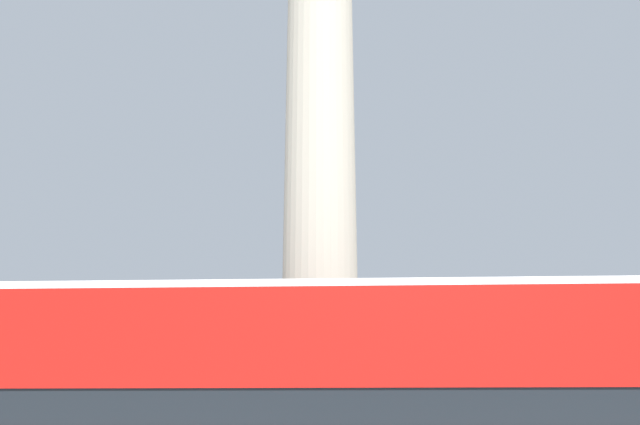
{
  "coord_description": "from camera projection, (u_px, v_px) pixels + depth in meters",
  "views": [
    {
      "loc": [
        1.77,
        -16.95,
        2.12
      ],
      "look_at": [
        0.0,
        0.0,
        7.94
      ],
      "focal_mm": 35.0,
      "sensor_mm": 36.0,
      "label": 1
    }
  ],
  "objects": [
    {
      "name": "monument_column",
      "position": [
        320.0,
        247.0,
        17.68
      ],
      "size": [
        6.27,
        6.27,
        21.0
      ],
      "color": "#ADA593",
      "rests_on": "ground_plane"
    },
    {
      "name": "bus_a",
      "position": [
        311.0,
        409.0,
        10.26
      ],
      "size": [
        10.55,
        3.33,
        4.28
      ],
      "rotation": [
        0.0,
        0.0,
        0.06
      ],
      "color": "#B7140F",
      "rests_on": "ground_plane"
    },
    {
      "name": "street_lamp",
      "position": [
        126.0,
        384.0,
        12.88
      ],
      "size": [
        0.44,
        0.44,
        5.07
      ],
      "color": "black",
      "rests_on": "ground_plane"
    }
  ]
}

